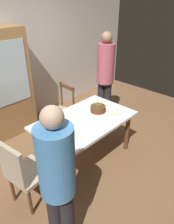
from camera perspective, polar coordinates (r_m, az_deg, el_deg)
name	(u,v)px	position (r m, az deg, el deg)	size (l,w,h in m)	color
ground	(85,157)	(3.60, -0.56, -11.78)	(6.40, 6.40, 0.00)	brown
back_wall	(13,58)	(4.35, -19.03, 13.54)	(6.40, 0.10, 2.60)	beige
dining_table	(85,124)	(3.22, -0.61, -3.29)	(1.48, 0.92, 0.72)	white
birthday_cake	(98,109)	(3.34, 2.88, 0.82)	(0.28, 0.28, 0.17)	silver
plate_near_celebrant	(74,136)	(2.81, -3.36, -6.39)	(0.22, 0.22, 0.01)	silver
plate_far_side	(72,116)	(3.26, -4.14, -1.00)	(0.22, 0.22, 0.01)	silver
plate_near_guest	(114,113)	(3.35, 7.20, -0.20)	(0.22, 0.22, 0.01)	silver
fork_near_celebrant	(66,142)	(2.72, -5.57, -8.00)	(0.18, 0.02, 0.01)	silver
fork_far_side	(63,119)	(3.18, -6.48, -1.98)	(0.18, 0.02, 0.01)	silver
fork_near_guest	(107,116)	(3.25, 5.31, -1.17)	(0.18, 0.02, 0.01)	silver
chair_spindle_back	(60,113)	(3.90, -7.09, -0.23)	(0.48, 0.48, 0.95)	tan
chair_upholstered	(22,171)	(2.71, -16.79, -14.87)	(0.49, 0.49, 0.95)	tan
person_celebrant	(58,179)	(1.96, -7.81, -17.23)	(0.32, 0.32, 1.66)	#262328
person_guest	(105,74)	(4.09, 4.88, 10.00)	(0.32, 0.32, 1.78)	#262328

